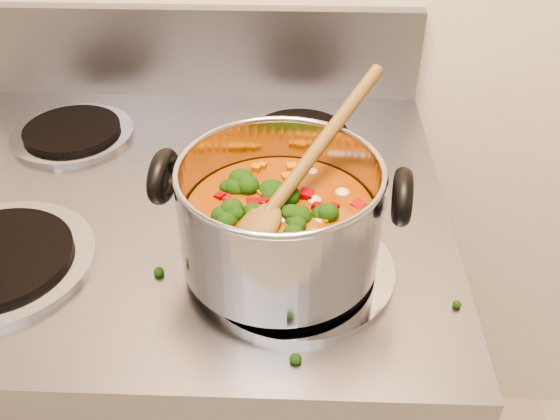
% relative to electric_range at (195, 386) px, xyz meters
% --- Properties ---
extents(electric_range, '(0.80, 0.72, 1.08)m').
position_rel_electric_range_xyz_m(electric_range, '(0.00, 0.00, 0.00)').
color(electric_range, gray).
rests_on(electric_range, ground).
extents(stockpot, '(0.30, 0.24, 0.15)m').
position_rel_electric_range_xyz_m(stockpot, '(0.17, -0.15, 0.53)').
color(stockpot, '#A4A5AC').
rests_on(stockpot, electric_range).
extents(wooden_spoon, '(0.20, 0.26, 0.13)m').
position_rel_electric_range_xyz_m(wooden_spoon, '(0.18, -0.13, 0.57)').
color(wooden_spoon, brown).
rests_on(wooden_spoon, stockpot).
extents(cooktop_crumbs, '(0.36, 0.20, 0.01)m').
position_rel_electric_range_xyz_m(cooktop_crumbs, '(0.09, -0.12, 0.46)').
color(cooktop_crumbs, black).
rests_on(cooktop_crumbs, electric_range).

